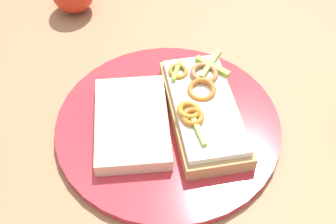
# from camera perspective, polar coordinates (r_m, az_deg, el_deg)

# --- Properties ---
(ground_plane) EXTENTS (2.00, 2.00, 0.00)m
(ground_plane) POSITION_cam_1_polar(r_m,az_deg,el_deg) (0.58, 0.00, -2.04)
(ground_plane) COLOR #956845
(ground_plane) RESTS_ON ground
(plate) EXTENTS (0.30, 0.30, 0.01)m
(plate) POSITION_cam_1_polar(r_m,az_deg,el_deg) (0.58, 0.00, -1.68)
(plate) COLOR #B52C35
(plate) RESTS_ON ground_plane
(sandwich) EXTENTS (0.21, 0.16, 0.04)m
(sandwich) POSITION_cam_1_polar(r_m,az_deg,el_deg) (0.57, 4.65, 0.55)
(sandwich) COLOR tan
(sandwich) RESTS_ON plate
(bread_slice_side) EXTENTS (0.17, 0.14, 0.02)m
(bread_slice_side) POSITION_cam_1_polar(r_m,az_deg,el_deg) (0.56, -4.79, -1.34)
(bread_slice_side) COLOR beige
(bread_slice_side) RESTS_ON plate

